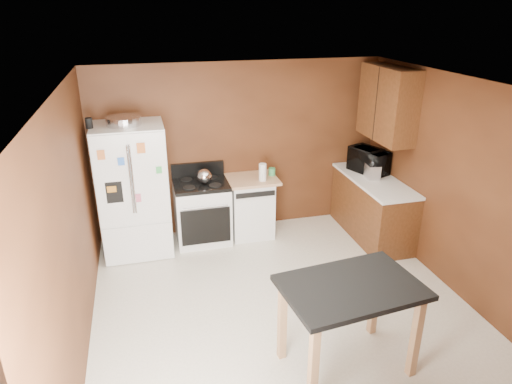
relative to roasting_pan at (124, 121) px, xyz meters
name	(u,v)px	position (x,y,z in m)	size (l,w,h in m)	color
floor	(285,312)	(1.58, -1.86, -1.85)	(4.50, 4.50, 0.00)	silver
ceiling	(291,88)	(1.58, -1.86, 0.65)	(4.50, 4.50, 0.00)	white
wall_back	(240,149)	(1.58, 0.39, -0.60)	(4.20, 4.20, 0.00)	#592E17
wall_front	(408,369)	(1.58, -4.11, -0.60)	(4.20, 4.20, 0.00)	#592E17
wall_left	(70,236)	(-0.52, -1.86, -0.60)	(4.50, 4.50, 0.00)	#592E17
wall_right	(464,192)	(3.68, -1.86, -0.60)	(4.50, 4.50, 0.00)	#592E17
roasting_pan	(124,121)	(0.00, 0.00, 0.00)	(0.43, 0.43, 0.11)	silver
pen_cup	(89,123)	(-0.41, -0.07, 0.01)	(0.09, 0.09, 0.13)	black
kettle	(204,176)	(0.99, 0.03, -0.85)	(0.21, 0.21, 0.21)	silver
paper_towel	(263,172)	(1.81, -0.04, -0.84)	(0.11, 0.11, 0.25)	white
green_canister	(272,172)	(2.00, 0.13, -0.91)	(0.10, 0.10, 0.11)	#3B9A57
toaster	(372,171)	(3.35, -0.34, -0.85)	(0.17, 0.28, 0.20)	silver
microwave	(369,162)	(3.41, -0.12, -0.79)	(0.59, 0.40, 0.32)	black
refrigerator	(134,190)	(0.03, 0.00, -0.95)	(0.90, 0.80, 1.80)	white
gas_range	(202,211)	(0.94, 0.06, -1.39)	(0.76, 0.68, 1.10)	white
dishwasher	(250,206)	(1.66, 0.09, -1.40)	(0.78, 0.63, 0.89)	white
right_cabinets	(377,177)	(3.42, -0.38, -0.95)	(0.63, 1.58, 2.45)	brown
island	(350,298)	(1.88, -2.78, -1.08)	(1.31, 0.95, 0.91)	black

